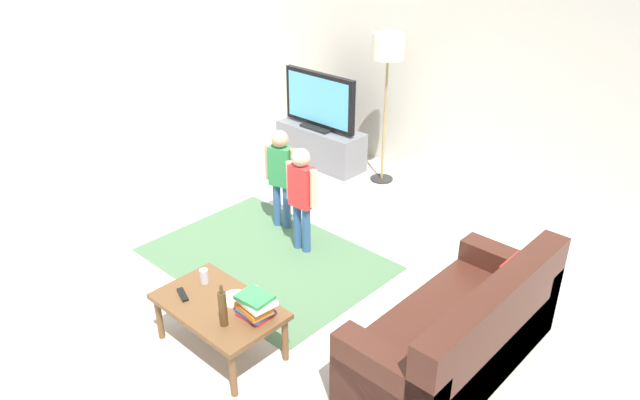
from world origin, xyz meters
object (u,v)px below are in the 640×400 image
at_px(floor_lamp, 388,55).
at_px(tv_stand, 321,146).
at_px(coffee_table, 219,309).
at_px(tv_remote, 183,295).
at_px(tv, 319,101).
at_px(couch, 463,337).
at_px(book_stack, 255,305).
at_px(plate, 235,299).
at_px(bottle, 223,308).
at_px(child_near_tv, 281,170).
at_px(soda_can, 204,276).
at_px(child_center, 301,191).

bearing_deg(floor_lamp, tv_stand, -170.31).
relative_size(coffee_table, tv_remote, 5.88).
bearing_deg(tv, tv_remote, -63.79).
distance_m(couch, floor_lamp, 3.53).
height_order(tv, book_stack, tv).
bearing_deg(couch, floor_lamp, 137.73).
bearing_deg(plate, tv_remote, -144.00).
relative_size(floor_lamp, bottle, 5.33).
bearing_deg(tv, plate, -57.29).
relative_size(couch, tv_remote, 10.59).
height_order(coffee_table, book_stack, book_stack).
height_order(child_near_tv, soda_can, child_near_tv).
xyz_separation_m(tv_stand, soda_can, (1.57, -3.03, 0.24)).
distance_m(tv_remote, plate, 0.41).
xyz_separation_m(tv_stand, child_near_tv, (0.83, -1.48, 0.40)).
bearing_deg(tv_remote, couch, 53.75).
height_order(child_center, book_stack, child_center).
relative_size(tv_stand, book_stack, 4.01).
relative_size(child_near_tv, plate, 4.89).
xyz_separation_m(floor_lamp, plate, (1.03, -3.16, -1.12)).
height_order(couch, soda_can, couch).
bearing_deg(couch, tv_remote, -145.87).
height_order(floor_lamp, book_stack, floor_lamp).
distance_m(tv_stand, plate, 3.58).
height_order(coffee_table, tv_remote, tv_remote).
xyz_separation_m(tv, plate, (1.92, -2.99, -0.42)).
distance_m(book_stack, soda_can, 0.61).
distance_m(tv_stand, tv_remote, 3.62).
bearing_deg(coffee_table, bottle, -28.61).
height_order(tv_stand, child_center, child_center).
bearing_deg(child_near_tv, tv_stand, 119.20).
height_order(floor_lamp, bottle, floor_lamp).
xyz_separation_m(tv, coffee_table, (1.87, -3.11, -0.48)).
height_order(couch, plate, couch).
height_order(floor_lamp, soda_can, floor_lamp).
height_order(floor_lamp, plate, floor_lamp).
relative_size(bottle, tv_remote, 1.97).
xyz_separation_m(bottle, soda_can, (-0.52, 0.22, -0.08)).
bearing_deg(tv_remote, child_center, 119.71).
relative_size(child_center, tv_remote, 6.33).
distance_m(tv, bottle, 3.86).
height_order(couch, child_near_tv, child_near_tv).
xyz_separation_m(tv, tv_remote, (1.59, -3.23, -0.42)).
bearing_deg(bottle, tv_stand, 122.74).
bearing_deg(plate, child_near_tv, 125.55).
xyz_separation_m(child_center, soda_can, (0.26, -1.36, -0.17)).
xyz_separation_m(floor_lamp, coffee_table, (0.98, -3.28, -1.17)).
bearing_deg(book_stack, child_center, 122.68).
height_order(tv, child_near_tv, tv).
bearing_deg(tv_remote, coffee_table, 42.82).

